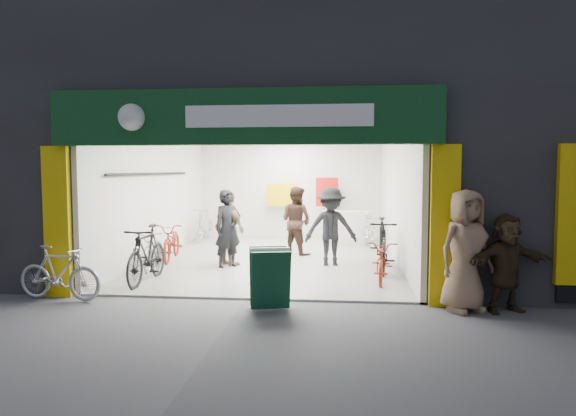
# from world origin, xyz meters

# --- Properties ---
(ground) EXTENTS (60.00, 60.00, 0.00)m
(ground) POSITION_xyz_m (0.00, 0.00, 0.00)
(ground) COLOR #56565B
(ground) RESTS_ON ground
(building) EXTENTS (17.00, 10.27, 8.00)m
(building) POSITION_xyz_m (0.91, 4.99, 4.31)
(building) COLOR #232326
(building) RESTS_ON ground
(bike_left_front) EXTENTS (0.83, 1.73, 0.87)m
(bike_left_front) POSITION_xyz_m (-2.50, 2.45, 0.44)
(bike_left_front) COLOR #A7A8AC
(bike_left_front) RESTS_ON ground
(bike_left_midfront) EXTENTS (0.56, 1.89, 1.13)m
(bike_left_midfront) POSITION_xyz_m (-2.10, 1.05, 0.57)
(bike_left_midfront) COLOR black
(bike_left_midfront) RESTS_ON ground
(bike_left_midback) EXTENTS (0.86, 1.83, 0.93)m
(bike_left_midback) POSITION_xyz_m (-2.42, 3.51, 0.46)
(bike_left_midback) COLOR maroon
(bike_left_midback) RESTS_ON ground
(bike_left_back) EXTENTS (0.53, 1.78, 1.07)m
(bike_left_back) POSITION_xyz_m (-2.50, 6.80, 0.53)
(bike_left_back) COLOR #B2B3B7
(bike_left_back) RESTS_ON ground
(bike_right_front) EXTENTS (0.63, 1.96, 1.16)m
(bike_right_front) POSITION_xyz_m (2.50, 2.63, 0.58)
(bike_right_front) COLOR black
(bike_right_front) RESTS_ON ground
(bike_right_mid) EXTENTS (0.75, 1.66, 0.84)m
(bike_right_mid) POSITION_xyz_m (2.43, 1.65, 0.42)
(bike_right_mid) COLOR maroon
(bike_right_mid) RESTS_ON ground
(bike_right_back) EXTENTS (0.74, 1.68, 0.97)m
(bike_right_back) POSITION_xyz_m (2.39, 5.83, 0.49)
(bike_right_back) COLOR #B3B4B8
(bike_right_back) RESTS_ON ground
(parked_bike) EXTENTS (1.59, 0.64, 0.93)m
(parked_bike) POSITION_xyz_m (-3.11, -0.30, 0.47)
(parked_bike) COLOR #B8B7BC
(parked_bike) RESTS_ON ground
(customer_a) EXTENTS (0.76, 0.75, 1.76)m
(customer_a) POSITION_xyz_m (-0.87, 2.69, 0.88)
(customer_a) COLOR black
(customer_a) RESTS_ON ground
(customer_b) EXTENTS (1.08, 1.03, 1.77)m
(customer_b) POSITION_xyz_m (0.48, 4.62, 0.88)
(customer_b) COLOR #341F17
(customer_b) RESTS_ON ground
(customer_c) EXTENTS (1.23, 0.80, 1.80)m
(customer_c) POSITION_xyz_m (1.39, 3.11, 0.90)
(customer_c) COLOR black
(customer_c) RESTS_ON ground
(customer_d) EXTENTS (1.03, 1.00, 1.73)m
(customer_d) POSITION_xyz_m (-0.89, 2.89, 0.86)
(customer_d) COLOR #876C4E
(customer_d) RESTS_ON ground
(pedestrian_near) EXTENTS (1.10, 0.96, 1.90)m
(pedestrian_near) POSITION_xyz_m (3.52, -0.30, 0.95)
(pedestrian_near) COLOR #937155
(pedestrian_near) RESTS_ON ground
(pedestrian_far) EXTENTS (1.49, 0.91, 1.54)m
(pedestrian_far) POSITION_xyz_m (4.14, -0.30, 0.77)
(pedestrian_far) COLOR #362918
(pedestrian_far) RESTS_ON ground
(sandwich_board) EXTENTS (0.74, 0.75, 0.95)m
(sandwich_board) POSITION_xyz_m (0.49, -0.50, 0.52)
(sandwich_board) COLOR #0F3C25
(sandwich_board) RESTS_ON ground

